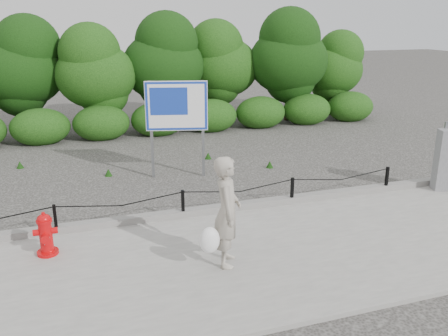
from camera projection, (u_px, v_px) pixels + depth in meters
ground at (183, 221)px, 9.91m from camera, size 90.00×90.00×0.00m
sidewalk at (211, 264)px, 8.09m from camera, size 14.00×4.00×0.08m
curb at (183, 213)px, 9.91m from camera, size 14.00×0.22×0.14m
chain_barrier at (183, 200)px, 9.77m from camera, size 10.06×0.06×0.60m
treeline at (134, 65)px, 17.39m from camera, size 20.10×3.51×4.36m
fire_hydrant at (46, 235)px, 8.23m from camera, size 0.41×0.41×0.79m
pedestrian at (226, 213)px, 7.75m from camera, size 0.84×0.80×1.88m
utility_cabinet at (448, 160)px, 11.27m from camera, size 0.63×0.48×1.63m
advertising_sign at (176, 110)px, 12.10m from camera, size 1.55×0.49×2.54m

